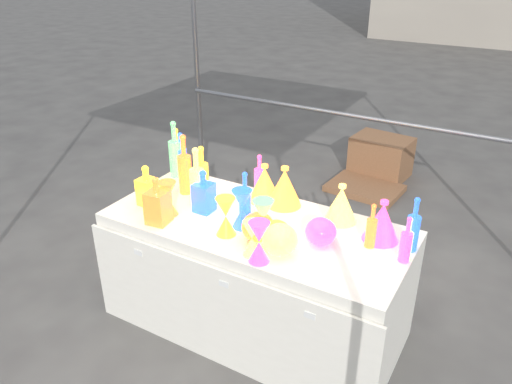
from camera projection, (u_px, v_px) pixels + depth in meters
The scene contains 33 objects.
ground at pixel (256, 322), 3.27m from camera, with size 80.00×80.00×0.00m, color slate.
display_table at pixel (255, 276), 3.09m from camera, with size 1.84×0.83×0.75m.
cardboard_box_closed at pixel (381, 157), 5.26m from camera, with size 0.58×0.42×0.42m, color #996745.
cardboard_box_flat at pixel (365, 188), 4.98m from camera, with size 0.69×0.50×0.06m, color #996745.
bottle_0 at pixel (177, 150), 3.51m from camera, with size 0.09×0.09×0.33m, color red, non-canonical shape.
bottle_1 at pixel (181, 155), 3.45m from camera, with size 0.08×0.08×0.32m, color #167C41, non-canonical shape.
bottle_2 at pixel (184, 164), 3.20m from camera, with size 0.09×0.09×0.40m, color #FEA71A, non-canonical shape.
bottle_3 at pixel (259, 174), 3.22m from camera, with size 0.07×0.07×0.27m, color blue, non-canonical shape.
bottle_4 at pixel (197, 177), 3.04m from camera, with size 0.09×0.09×0.39m, color #127472, non-canonical shape.
bottle_5 at pixel (175, 149), 3.43m from camera, with size 0.09×0.09×0.40m, color #A6218D, non-canonical shape.
bottle_6 at pixel (202, 170), 3.21m from camera, with size 0.08×0.08×0.33m, color red, non-canonical shape.
bottle_7 at pixel (245, 196), 2.90m from camera, with size 0.07×0.07×0.31m, color #167C41, non-canonical shape.
decanter_0 at pixel (147, 185), 3.08m from camera, with size 0.11×0.11×0.26m, color red, non-canonical shape.
decanter_1 at pixel (157, 200), 2.87m from camera, with size 0.12×0.12×0.29m, color #FEA71A, non-canonical shape.
decanter_2 at pixel (203, 191), 3.00m from camera, with size 0.11×0.11×0.27m, color #167C41, non-canonical shape.
hourglass_0 at pixel (168, 198), 2.97m from camera, with size 0.11×0.11×0.22m, color #FEA71A, non-canonical shape.
hourglass_1 at pixel (259, 242), 2.53m from camera, with size 0.11×0.11×0.23m, color blue, non-canonical shape.
hourglass_2 at pixel (252, 238), 2.59m from camera, with size 0.10×0.10×0.20m, color #127472, non-canonical shape.
hourglass_3 at pixel (263, 220), 2.71m from camera, with size 0.12×0.12×0.24m, color #A6218D, non-canonical shape.
hourglass_4 at pixel (226, 216), 2.76m from camera, with size 0.11×0.11×0.23m, color red, non-canonical shape.
hourglass_5 at pixel (242, 209), 2.84m from camera, with size 0.12×0.12×0.23m, color #167C41, non-canonical shape.
globe_0 at pixel (276, 235), 2.68m from camera, with size 0.17×0.17×0.13m, color red, non-canonical shape.
globe_1 at pixel (280, 241), 2.60m from camera, with size 0.19×0.19×0.15m, color #127472, non-canonical shape.
globe_2 at pixel (258, 228), 2.73m from camera, with size 0.18×0.18×0.15m, color #FEA71A, non-canonical shape.
globe_3 at pixel (321, 233), 2.69m from camera, with size 0.17×0.17×0.14m, color blue, non-canonical shape.
lampshade_0 at pixel (265, 182), 3.14m from camera, with size 0.21×0.21×0.24m, color yellow, non-canonical shape.
lampshade_1 at pixel (284, 186), 3.07m from camera, with size 0.22×0.22×0.26m, color yellow, non-canonical shape.
lampshade_2 at pixel (382, 220), 2.71m from camera, with size 0.20×0.20×0.24m, color blue, non-canonical shape.
lampshade_3 at pixel (341, 203), 2.90m from camera, with size 0.20×0.20×0.24m, color #127472, non-canonical shape.
bottle_8 at pixel (414, 224), 2.60m from camera, with size 0.07×0.07×0.31m, color #167C41, non-canonical shape.
bottle_9 at pixel (372, 225), 2.64m from camera, with size 0.06×0.06×0.26m, color #FEA71A, non-canonical shape.
bottle_10 at pixel (407, 239), 2.52m from camera, with size 0.06×0.06×0.26m, color blue, non-canonical shape.
bottle_11 at pixel (408, 238), 2.54m from camera, with size 0.06×0.06×0.25m, color #127472, non-canonical shape.
Camera 1 is at (1.28, -2.20, 2.22)m, focal length 35.00 mm.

